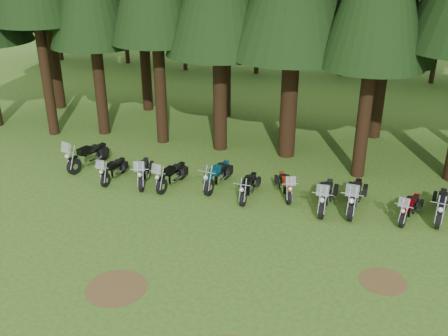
% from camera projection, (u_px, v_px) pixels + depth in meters
% --- Properties ---
extents(ground, '(120.00, 120.00, 0.00)m').
position_uv_depth(ground, '(233.00, 266.00, 15.58)').
color(ground, '#2F5616').
rests_on(ground, ground).
extents(decid_2, '(6.72, 6.53, 8.40)m').
position_uv_depth(decid_2, '(186.00, 6.00, 37.93)').
color(decid_2, black).
rests_on(decid_2, ground).
extents(decid_3, '(6.12, 5.95, 7.65)m').
position_uv_depth(decid_3, '(261.00, 14.00, 36.97)').
color(decid_3, black).
rests_on(decid_3, ground).
extents(decid_4, '(5.93, 5.76, 7.41)m').
position_uv_depth(decid_4, '(348.00, 17.00, 36.48)').
color(decid_4, black).
rests_on(decid_4, ground).
extents(dirt_patch_0, '(1.80, 1.80, 0.01)m').
position_uv_depth(dirt_patch_0, '(116.00, 288.00, 14.58)').
color(dirt_patch_0, '#4C3D1E').
rests_on(dirt_patch_0, ground).
extents(dirt_patch_1, '(1.40, 1.40, 0.01)m').
position_uv_depth(dirt_patch_1, '(383.00, 281.00, 14.88)').
color(dirt_patch_1, '#4C3D1E').
rests_on(dirt_patch_1, ground).
extents(motorcycle_0, '(0.98, 2.49, 1.58)m').
position_uv_depth(motorcycle_0, '(88.00, 156.00, 22.30)').
color(motorcycle_0, black).
rests_on(motorcycle_0, ground).
extents(motorcycle_1, '(0.39, 2.06, 1.30)m').
position_uv_depth(motorcycle_1, '(114.00, 170.00, 21.15)').
color(motorcycle_1, black).
rests_on(motorcycle_1, ground).
extents(motorcycle_2, '(0.95, 2.27, 1.44)m').
position_uv_depth(motorcycle_2, '(144.00, 172.00, 20.85)').
color(motorcycle_2, black).
rests_on(motorcycle_2, ground).
extents(motorcycle_3, '(0.67, 2.25, 1.41)m').
position_uv_depth(motorcycle_3, '(171.00, 176.00, 20.55)').
color(motorcycle_3, black).
rests_on(motorcycle_3, ground).
extents(motorcycle_4, '(0.46, 2.35, 0.96)m').
position_uv_depth(motorcycle_4, '(218.00, 176.00, 20.51)').
color(motorcycle_4, black).
rests_on(motorcycle_4, ground).
extents(motorcycle_5, '(0.32, 2.10, 0.85)m').
position_uv_depth(motorcycle_5, '(249.00, 187.00, 19.67)').
color(motorcycle_5, black).
rests_on(motorcycle_5, ground).
extents(motorcycle_6, '(0.96, 2.00, 1.29)m').
position_uv_depth(motorcycle_6, '(285.00, 186.00, 19.79)').
color(motorcycle_6, black).
rests_on(motorcycle_6, ground).
extents(motorcycle_7, '(0.49, 2.39, 1.50)m').
position_uv_depth(motorcycle_7, '(326.00, 197.00, 18.80)').
color(motorcycle_7, black).
rests_on(motorcycle_7, ground).
extents(motorcycle_8, '(0.57, 2.52, 1.58)m').
position_uv_depth(motorcycle_8, '(355.00, 197.00, 18.69)').
color(motorcycle_8, black).
rests_on(motorcycle_8, ground).
extents(motorcycle_9, '(0.90, 1.99, 1.27)m').
position_uv_depth(motorcycle_9, '(409.00, 209.00, 18.09)').
color(motorcycle_9, black).
rests_on(motorcycle_9, ground).
extents(motorcycle_10, '(0.53, 2.29, 0.93)m').
position_uv_depth(motorcycle_10, '(441.00, 206.00, 18.15)').
color(motorcycle_10, black).
rests_on(motorcycle_10, ground).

